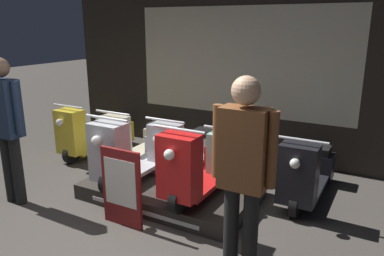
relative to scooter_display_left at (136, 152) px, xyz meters
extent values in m
cube|color=#28231E|center=(0.58, 2.03, 1.05)|extent=(6.58, 0.08, 3.20)
cube|color=beige|center=(0.58, 1.99, 1.00)|extent=(3.62, 0.01, 1.70)
cube|color=#2D2823|center=(0.47, 0.07, -0.45)|extent=(2.10, 1.24, 0.19)
cube|color=silver|center=(0.47, -0.55, -0.46)|extent=(1.47, 0.01, 0.05)
cylinder|color=black|center=(0.00, -0.52, -0.20)|extent=(0.09, 0.30, 0.30)
cylinder|color=black|center=(0.00, 0.67, -0.20)|extent=(0.09, 0.30, 0.30)
cube|color=#BCBCC1|center=(0.00, 0.07, -0.21)|extent=(0.40, 1.09, 0.05)
cube|color=#BCBCC1|center=(0.00, -0.50, 0.16)|extent=(0.42, 0.27, 0.69)
cube|color=#BCBCC1|center=(0.00, 0.64, -0.13)|extent=(0.44, 0.32, 0.35)
cube|color=black|center=(0.00, 0.64, 0.10)|extent=(0.32, 0.29, 0.11)
cylinder|color=silver|center=(0.00, -0.50, 0.56)|extent=(0.60, 0.03, 0.03)
sphere|color=white|center=(0.00, -0.69, 0.35)|extent=(0.11, 0.11, 0.11)
cylinder|color=black|center=(0.94, -0.52, -0.20)|extent=(0.09, 0.30, 0.30)
cylinder|color=black|center=(0.94, 0.67, -0.20)|extent=(0.09, 0.30, 0.30)
cube|color=red|center=(0.94, 0.07, -0.21)|extent=(0.40, 1.09, 0.05)
cube|color=red|center=(0.94, -0.50, 0.16)|extent=(0.42, 0.27, 0.69)
cube|color=red|center=(0.94, 0.64, -0.13)|extent=(0.44, 0.32, 0.35)
cube|color=black|center=(0.94, 0.64, 0.10)|extent=(0.32, 0.29, 0.11)
cylinder|color=silver|center=(0.94, -0.50, 0.56)|extent=(0.60, 0.03, 0.03)
sphere|color=white|center=(0.94, -0.69, 0.35)|extent=(0.11, 0.11, 0.11)
cylinder|color=black|center=(-1.55, 0.34, -0.40)|extent=(0.09, 0.30, 0.30)
cylinder|color=black|center=(-1.55, 1.53, -0.40)|extent=(0.09, 0.30, 0.30)
cube|color=yellow|center=(-1.55, 0.94, -0.41)|extent=(0.40, 1.09, 0.05)
cube|color=yellow|center=(-1.55, 0.37, -0.03)|extent=(0.42, 0.27, 0.69)
cube|color=yellow|center=(-1.55, 1.51, -0.32)|extent=(0.44, 0.32, 0.35)
cube|color=black|center=(-1.55, 1.50, -0.09)|extent=(0.32, 0.29, 0.11)
cylinder|color=silver|center=(-1.55, 0.36, 0.37)|extent=(0.60, 0.03, 0.03)
sphere|color=white|center=(-1.55, 0.18, 0.16)|extent=(0.11, 0.11, 0.11)
cylinder|color=black|center=(-0.67, 0.34, -0.40)|extent=(0.09, 0.30, 0.30)
cylinder|color=black|center=(-0.67, 1.53, -0.40)|extent=(0.09, 0.30, 0.30)
cube|color=beige|center=(-0.67, 0.94, -0.41)|extent=(0.40, 1.09, 0.05)
cube|color=beige|center=(-0.67, 0.37, -0.03)|extent=(0.42, 0.27, 0.69)
cube|color=beige|center=(-0.67, 1.51, -0.32)|extent=(0.44, 0.32, 0.35)
cube|color=black|center=(-0.67, 1.50, -0.09)|extent=(0.32, 0.29, 0.11)
cylinder|color=silver|center=(-0.67, 0.36, 0.37)|extent=(0.60, 0.03, 0.03)
sphere|color=white|center=(-0.67, 0.18, 0.16)|extent=(0.11, 0.11, 0.11)
cylinder|color=black|center=(0.21, 0.34, -0.40)|extent=(0.09, 0.30, 0.30)
cylinder|color=black|center=(0.21, 1.53, -0.40)|extent=(0.09, 0.30, 0.30)
cube|color=#BCBCC1|center=(0.21, 0.94, -0.41)|extent=(0.40, 1.09, 0.05)
cube|color=#BCBCC1|center=(0.21, 0.37, -0.03)|extent=(0.42, 0.27, 0.69)
cube|color=#BCBCC1|center=(0.21, 1.51, -0.32)|extent=(0.44, 0.32, 0.35)
cube|color=black|center=(0.21, 1.50, -0.09)|extent=(0.32, 0.29, 0.11)
cylinder|color=silver|center=(0.21, 0.36, 0.37)|extent=(0.60, 0.03, 0.03)
sphere|color=white|center=(0.21, 0.18, 0.16)|extent=(0.11, 0.11, 0.11)
cylinder|color=black|center=(1.09, 0.34, -0.40)|extent=(0.09, 0.30, 0.30)
cylinder|color=black|center=(1.09, 1.53, -0.40)|extent=(0.09, 0.30, 0.30)
cube|color=#8EC6AD|center=(1.09, 0.94, -0.41)|extent=(0.40, 1.09, 0.05)
cube|color=#8EC6AD|center=(1.09, 0.37, -0.03)|extent=(0.42, 0.27, 0.69)
cube|color=#8EC6AD|center=(1.09, 1.51, -0.32)|extent=(0.44, 0.32, 0.35)
cube|color=black|center=(1.09, 1.50, -0.09)|extent=(0.32, 0.29, 0.11)
cylinder|color=silver|center=(1.09, 0.36, 0.37)|extent=(0.60, 0.03, 0.03)
sphere|color=white|center=(1.09, 0.18, 0.16)|extent=(0.11, 0.11, 0.11)
cylinder|color=black|center=(1.97, 0.34, -0.40)|extent=(0.09, 0.30, 0.30)
cylinder|color=black|center=(1.97, 1.53, -0.40)|extent=(0.09, 0.30, 0.30)
cube|color=black|center=(1.97, 0.94, -0.41)|extent=(0.40, 1.09, 0.05)
cube|color=black|center=(1.97, 0.37, -0.03)|extent=(0.42, 0.27, 0.69)
cube|color=black|center=(1.97, 1.51, -0.32)|extent=(0.44, 0.32, 0.35)
cube|color=black|center=(1.97, 1.50, -0.09)|extent=(0.32, 0.29, 0.11)
cylinder|color=silver|center=(1.97, 0.36, 0.37)|extent=(0.60, 0.03, 0.03)
sphere|color=white|center=(1.97, 0.18, 0.16)|extent=(0.11, 0.11, 0.11)
cylinder|color=black|center=(-1.22, -0.95, -0.12)|extent=(0.13, 0.13, 0.85)
cylinder|color=black|center=(-1.06, -0.95, -0.12)|extent=(0.13, 0.13, 0.85)
cube|color=#1E2D47|center=(-1.14, -0.95, 0.64)|extent=(0.38, 0.21, 0.67)
cylinder|color=#1E2D47|center=(-0.91, -0.95, 0.67)|extent=(0.08, 0.08, 0.62)
cylinder|color=black|center=(1.73, -0.95, -0.12)|extent=(0.13, 0.13, 0.84)
cylinder|color=black|center=(1.90, -0.95, -0.12)|extent=(0.13, 0.13, 0.84)
cube|color=brown|center=(1.81, -0.95, 0.63)|extent=(0.38, 0.21, 0.67)
cylinder|color=brown|center=(1.58, -0.95, 0.66)|extent=(0.08, 0.08, 0.61)
cylinder|color=brown|center=(2.04, -0.95, 0.66)|extent=(0.08, 0.08, 0.61)
sphere|color=tan|center=(1.81, -0.95, 1.10)|extent=(0.23, 0.23, 0.23)
cube|color=maroon|center=(0.37, -0.75, -0.11)|extent=(0.50, 0.04, 0.87)
cube|color=white|center=(0.37, -0.77, -0.04)|extent=(0.41, 0.01, 0.52)
camera|label=1|loc=(2.81, -3.59, 1.59)|focal=35.00mm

